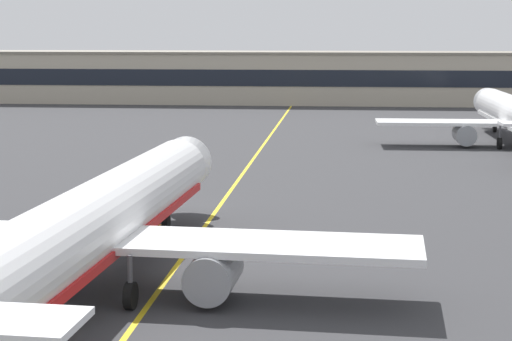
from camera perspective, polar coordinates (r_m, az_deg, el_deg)
name	(u,v)px	position (r m, az deg, el deg)	size (l,w,h in m)	color
taxiway_centreline	(211,218)	(59.91, -2.98, -3.13)	(0.30, 180.00, 0.01)	yellow
airliner_foreground	(88,227)	(42.76, -10.92, -3.68)	(32.23, 41.52, 11.65)	white
safety_cone_by_nose_gear	(157,221)	(57.97, -6.49, -3.34)	(0.44, 0.44, 0.55)	orange
terminal_building	(268,77)	(154.16, 0.78, 6.13)	(133.85, 12.40, 9.06)	#B2A893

